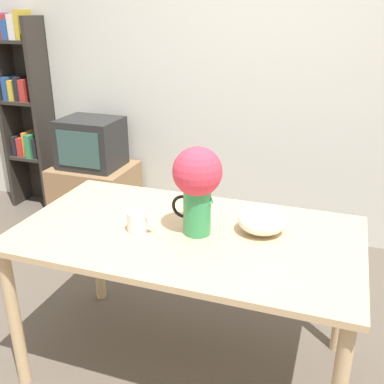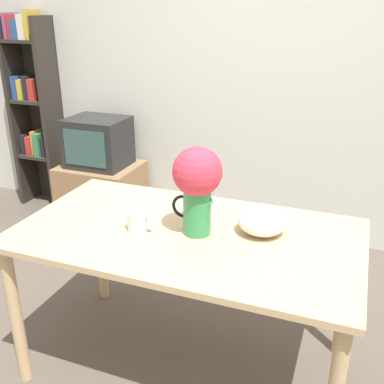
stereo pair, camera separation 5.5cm
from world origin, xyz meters
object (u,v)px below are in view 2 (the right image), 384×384
Objects in this scene: white_bowl at (262,221)px; tv_set at (98,142)px; flower_vase at (197,182)px; coffee_mug at (138,221)px.

tv_set is at bearing 143.21° from white_bowl.
flower_vase reaches higher than coffee_mug.
flower_vase is 1.95m from tv_set.
white_bowl is 0.47× the size of tv_set.
flower_vase is at bearing -159.27° from white_bowl.
tv_set is (-1.65, 1.24, -0.12)m from white_bowl.
tv_set is at bearing 135.64° from flower_vase.
coffee_mug is 0.27× the size of tv_set.
coffee_mug is 0.57× the size of white_bowl.
tv_set reaches higher than white_bowl.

